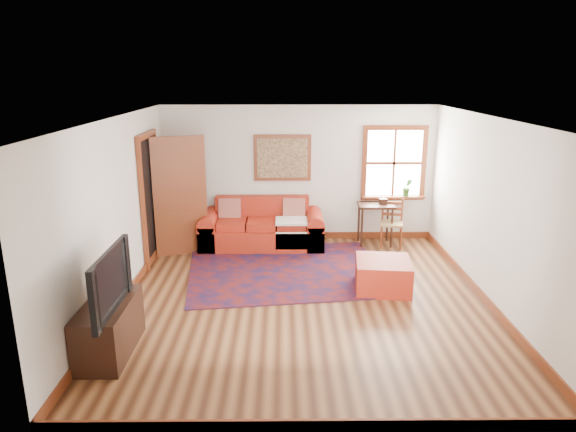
{
  "coord_description": "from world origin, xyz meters",
  "views": [
    {
      "loc": [
        -0.28,
        -6.58,
        3.07
      ],
      "look_at": [
        -0.22,
        0.6,
        1.04
      ],
      "focal_mm": 32.0,
      "sensor_mm": 36.0,
      "label": 1
    }
  ],
  "objects_px": {
    "red_leather_sofa": "(262,230)",
    "ladder_back_chair": "(392,221)",
    "media_cabinet": "(109,328)",
    "red_ottoman": "(383,275)",
    "side_table": "(376,211)"
  },
  "relations": [
    {
      "from": "red_leather_sofa",
      "to": "ladder_back_chair",
      "type": "distance_m",
      "value": 2.35
    },
    {
      "from": "red_leather_sofa",
      "to": "media_cabinet",
      "type": "xyz_separation_m",
      "value": [
        -1.57,
        -3.7,
        0.01
      ]
    },
    {
      "from": "red_ottoman",
      "to": "side_table",
      "type": "distance_m",
      "value": 2.09
    },
    {
      "from": "side_table",
      "to": "ladder_back_chair",
      "type": "distance_m",
      "value": 0.35
    },
    {
      "from": "red_leather_sofa",
      "to": "red_ottoman",
      "type": "bearing_deg",
      "value": -47.18
    },
    {
      "from": "red_ottoman",
      "to": "side_table",
      "type": "height_order",
      "value": "side_table"
    },
    {
      "from": "red_ottoman",
      "to": "ladder_back_chair",
      "type": "height_order",
      "value": "ladder_back_chair"
    },
    {
      "from": "red_leather_sofa",
      "to": "media_cabinet",
      "type": "bearing_deg",
      "value": -112.98
    },
    {
      "from": "red_leather_sofa",
      "to": "red_ottoman",
      "type": "height_order",
      "value": "red_leather_sofa"
    },
    {
      "from": "side_table",
      "to": "red_ottoman",
      "type": "bearing_deg",
      "value": -96.38
    },
    {
      "from": "red_leather_sofa",
      "to": "side_table",
      "type": "bearing_deg",
      "value": 1.53
    },
    {
      "from": "red_ottoman",
      "to": "side_table",
      "type": "relative_size",
      "value": 1.02
    },
    {
      "from": "ladder_back_chair",
      "to": "media_cabinet",
      "type": "height_order",
      "value": "ladder_back_chair"
    },
    {
      "from": "red_ottoman",
      "to": "media_cabinet",
      "type": "relative_size",
      "value": 0.71
    },
    {
      "from": "red_ottoman",
      "to": "red_leather_sofa",
      "type": "bearing_deg",
      "value": 139.09
    }
  ]
}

